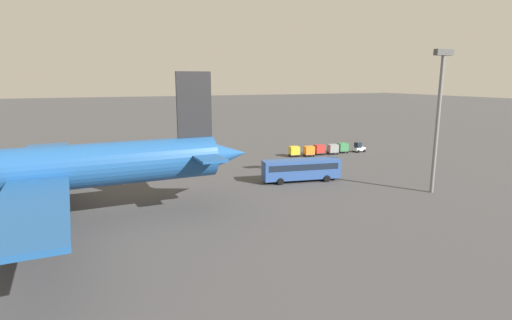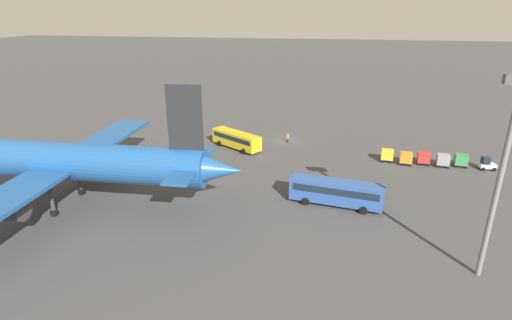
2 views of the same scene
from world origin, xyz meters
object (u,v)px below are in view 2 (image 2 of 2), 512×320
at_px(shuttle_bus_far, 336,191).
at_px(cargo_cart_yellow, 387,155).
at_px(cargo_cart_green, 461,160).
at_px(cargo_cart_grey, 443,160).
at_px(airplane, 51,161).
at_px(cargo_cart_red, 424,158).
at_px(worker_person, 288,138).
at_px(cargo_cart_orange, 406,158).
at_px(baggage_tug, 487,164).
at_px(shuttle_bus_near, 236,139).

bearing_deg(shuttle_bus_far, cargo_cart_yellow, -106.16).
relative_size(cargo_cart_green, cargo_cart_grey, 1.00).
distance_m(airplane, cargo_cart_red, 55.47).
bearing_deg(shuttle_bus_far, cargo_cart_green, -129.38).
xyz_separation_m(airplane, worker_person, (-26.20, -31.74, -5.18)).
xyz_separation_m(cargo_cart_green, cargo_cart_orange, (8.58, 0.75, 0.00)).
distance_m(shuttle_bus_far, baggage_tug, 29.11).
bearing_deg(cargo_cart_grey, shuttle_bus_near, -4.00).
relative_size(shuttle_bus_far, cargo_cart_yellow, 5.62).
height_order(cargo_cart_green, cargo_cart_orange, same).
xyz_separation_m(worker_person, cargo_cart_green, (-29.00, 7.09, 0.32)).
relative_size(shuttle_bus_near, baggage_tug, 4.03).
bearing_deg(cargo_cart_red, shuttle_bus_far, 51.81).
bearing_deg(baggage_tug, cargo_cart_yellow, -8.45).
relative_size(cargo_cart_red, cargo_cart_orange, 1.00).
xyz_separation_m(shuttle_bus_far, baggage_tug, (-23.36, -17.33, -1.05)).
height_order(shuttle_bus_far, cargo_cart_orange, shuttle_bus_far).
relative_size(airplane, shuttle_bus_far, 4.10).
bearing_deg(cargo_cart_yellow, shuttle_bus_near, -3.69).
xyz_separation_m(shuttle_bus_far, cargo_cart_orange, (-11.10, -17.08, -0.80)).
bearing_deg(cargo_cart_red, worker_person, -17.09).
bearing_deg(worker_person, shuttle_bus_near, 30.64).
bearing_deg(cargo_cart_orange, cargo_cart_red, -166.65).
bearing_deg(airplane, cargo_cart_green, -158.69).
bearing_deg(cargo_cart_red, cargo_cart_green, -179.33).
distance_m(cargo_cart_grey, cargo_cart_orange, 5.73).
bearing_deg(baggage_tug, shuttle_bus_far, 30.59).
relative_size(cargo_cart_grey, cargo_cart_yellow, 1.00).
bearing_deg(shuttle_bus_far, cargo_cart_red, -119.72).
height_order(airplane, cargo_cart_red, airplane).
bearing_deg(shuttle_bus_near, cargo_cart_yellow, -150.59).
height_order(shuttle_bus_far, cargo_cart_green, shuttle_bus_far).
xyz_separation_m(baggage_tug, worker_person, (32.68, -7.58, -0.07)).
bearing_deg(airplane, worker_person, -132.30).
bearing_deg(cargo_cart_grey, shuttle_bus_far, 45.69).
bearing_deg(cargo_cart_grey, airplane, 24.70).
distance_m(cargo_cart_green, cargo_cart_yellow, 11.45).
bearing_deg(cargo_cart_orange, worker_person, -20.99).
distance_m(cargo_cart_grey, cargo_cart_red, 2.91).
distance_m(cargo_cart_red, cargo_cart_yellow, 5.73).
bearing_deg(cargo_cart_grey, worker_person, -16.36).
distance_m(baggage_tug, cargo_cart_red, 9.41).
bearing_deg(shuttle_bus_far, worker_person, -61.04).
bearing_deg(shuttle_bus_far, shuttle_bus_near, -38.88).
distance_m(worker_person, cargo_cart_orange, 21.87).
bearing_deg(cargo_cart_yellow, worker_person, -21.54).
relative_size(airplane, cargo_cart_orange, 23.03).
distance_m(shuttle_bus_near, cargo_cart_yellow, 26.44).
bearing_deg(baggage_tug, airplane, 16.33).
height_order(airplane, cargo_cart_grey, airplane).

